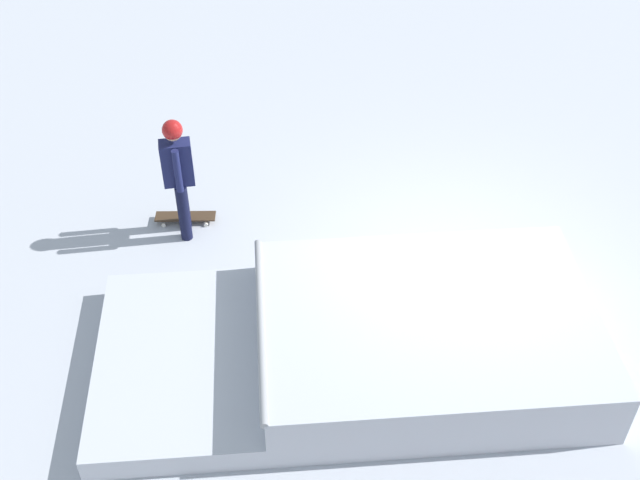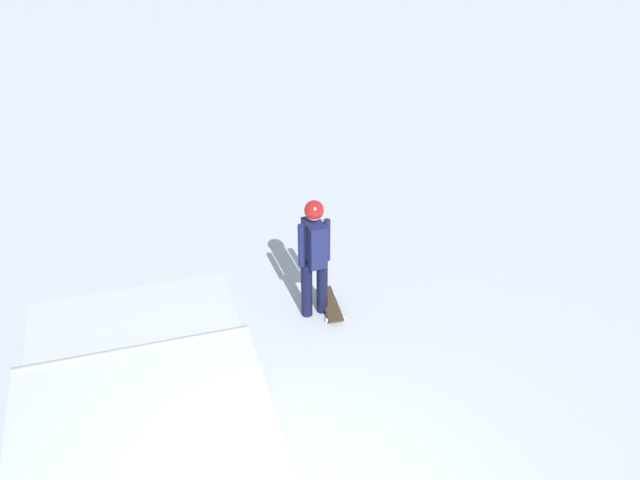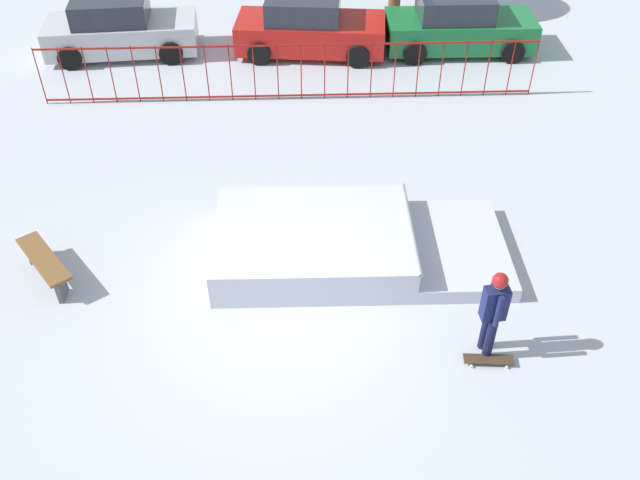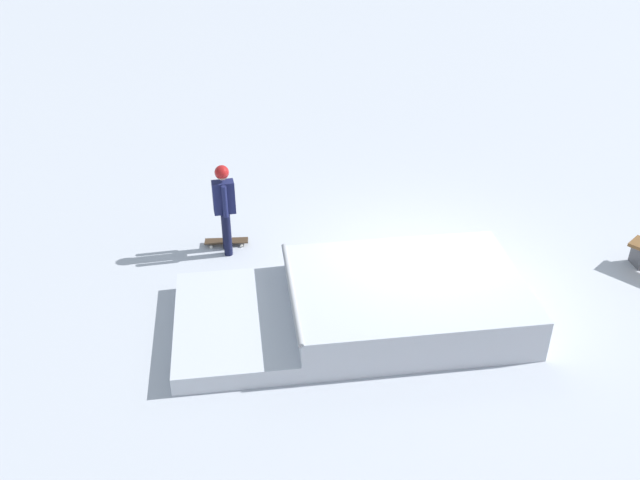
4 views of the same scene
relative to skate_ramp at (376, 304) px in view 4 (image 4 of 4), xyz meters
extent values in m
plane|color=#B2B7C1|center=(-1.02, -1.36, -0.32)|extent=(60.00, 60.00, 0.00)
cube|color=silver|center=(-0.48, -0.01, 0.03)|extent=(3.63, 2.65, 0.70)
cube|color=silver|center=(2.22, 0.03, -0.17)|extent=(1.83, 2.62, 0.30)
cylinder|color=gray|center=(1.32, 0.02, 0.38)|extent=(0.11, 2.60, 0.08)
cylinder|color=black|center=(2.29, -2.24, 0.09)|extent=(0.15, 0.15, 0.82)
cylinder|color=black|center=(2.31, -2.46, 0.09)|extent=(0.15, 0.15, 0.82)
cube|color=#191E4C|center=(2.30, -2.35, 0.80)|extent=(0.40, 0.26, 0.60)
cylinder|color=#191E4C|center=(2.28, -2.17, 0.80)|extent=(0.09, 0.09, 0.60)
cylinder|color=#191E4C|center=(2.32, -2.52, 0.80)|extent=(0.09, 0.09, 0.60)
sphere|color=tan|center=(2.30, -2.35, 1.25)|extent=(0.22, 0.22, 0.22)
sphere|color=#A51919|center=(2.30, -2.35, 1.28)|extent=(0.25, 0.25, 0.25)
cube|color=#3F2D1E|center=(2.32, -2.58, -0.23)|extent=(0.81, 0.24, 0.02)
cylinder|color=silver|center=(2.61, -2.48, -0.29)|extent=(0.06, 0.03, 0.06)
cylinder|color=silver|center=(2.60, -2.71, -0.29)|extent=(0.06, 0.03, 0.06)
cylinder|color=silver|center=(2.05, -2.45, -0.29)|extent=(0.06, 0.03, 0.06)
cylinder|color=silver|center=(2.04, -2.68, -0.29)|extent=(0.06, 0.03, 0.06)
cube|color=#4C4C51|center=(-4.89, -0.99, -0.11)|extent=(0.08, 0.36, 0.42)
camera|label=1|loc=(1.09, 5.84, 6.63)|focal=45.43mm
camera|label=2|loc=(-5.09, -0.36, 5.60)|focal=39.60mm
camera|label=3|loc=(-0.47, -9.69, 8.38)|focal=38.76mm
camera|label=4|loc=(1.94, 8.60, 6.54)|focal=39.18mm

